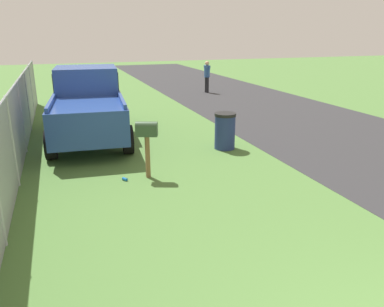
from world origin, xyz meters
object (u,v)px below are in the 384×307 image
at_px(trash_bin, 225,131).
at_px(pedestrian, 207,75).
at_px(pickup_truck, 88,102).
at_px(mailbox, 147,133).

height_order(trash_bin, pedestrian, pedestrian).
xyz_separation_m(pickup_truck, pedestrian, (7.14, -6.62, -0.16)).
height_order(mailbox, trash_bin, mailbox).
distance_m(mailbox, pedestrian, 12.38).
bearing_deg(pedestrian, pickup_truck, 37.63).
bearing_deg(pickup_truck, pedestrian, -38.07).
bearing_deg(trash_bin, pickup_truck, 54.72).
relative_size(pickup_truck, trash_bin, 5.34).
bearing_deg(pickup_truck, trash_bin, -120.49).
relative_size(trash_bin, pedestrian, 0.61).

